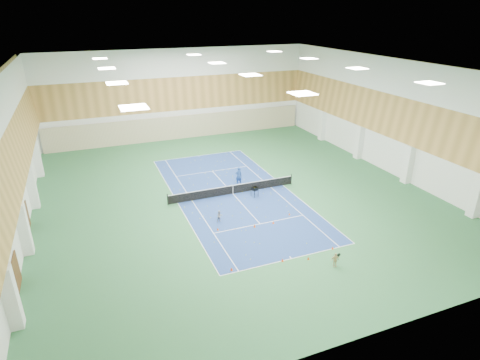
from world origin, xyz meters
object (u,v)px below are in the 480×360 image
(ball_cart, at_px, (255,192))
(coach, at_px, (239,176))
(tennis_net, at_px, (233,189))
(child_court, at_px, (220,216))
(child_apron, at_px, (335,260))

(ball_cart, bearing_deg, coach, 77.89)
(coach, xyz_separation_m, ball_cart, (0.36, -3.25, -0.46))
(tennis_net, height_order, child_court, tennis_net)
(tennis_net, relative_size, child_court, 12.42)
(tennis_net, xyz_separation_m, child_court, (-3.02, -4.75, -0.03))
(coach, distance_m, ball_cart, 3.30)
(coach, relative_size, ball_cart, 1.93)
(child_apron, bearing_deg, child_court, 128.08)
(child_court, bearing_deg, ball_cart, 24.04)
(tennis_net, relative_size, ball_cart, 12.90)
(child_apron, height_order, ball_cart, child_apron)
(coach, xyz_separation_m, child_court, (-4.39, -6.70, -0.44))
(child_court, relative_size, child_apron, 0.96)
(coach, height_order, child_court, coach)
(coach, height_order, child_apron, coach)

